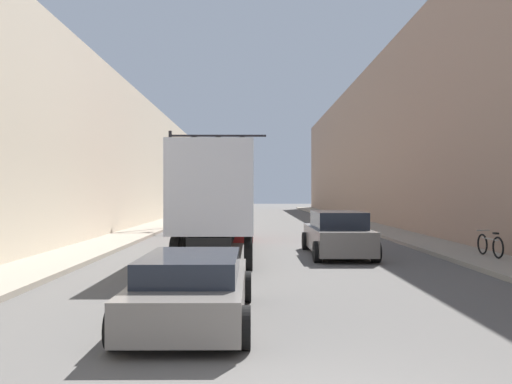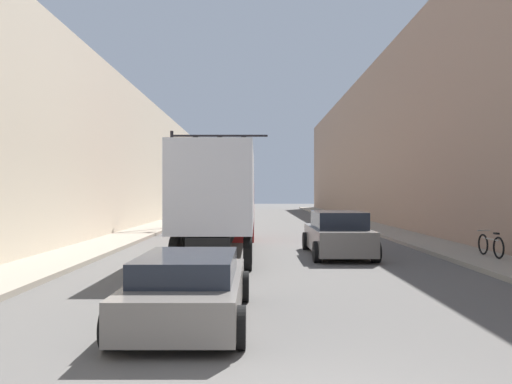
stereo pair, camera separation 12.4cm
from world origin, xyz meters
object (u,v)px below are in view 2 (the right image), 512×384
(suv_car, at_px, (338,234))
(parked_bicycle, at_px, (492,245))
(sedan_car, at_px, (190,288))
(semi_truck, at_px, (223,197))
(traffic_signal_gantry, at_px, (199,159))

(suv_car, xyz_separation_m, parked_bicycle, (4.90, -1.49, -0.24))
(sedan_car, distance_m, parked_bicycle, 11.96)
(semi_truck, xyz_separation_m, parked_bicycle, (9.19, -2.79, -1.61))
(suv_car, height_order, parked_bicycle, suv_car)
(sedan_car, distance_m, suv_car, 10.18)
(semi_truck, distance_m, traffic_signal_gantry, 11.69)
(traffic_signal_gantry, distance_m, parked_bicycle, 18.52)
(sedan_car, xyz_separation_m, traffic_signal_gantry, (-2.39, 21.84, 3.78))
(traffic_signal_gantry, height_order, parked_bicycle, traffic_signal_gantry)
(sedan_car, height_order, parked_bicycle, sedan_car)
(suv_car, distance_m, parked_bicycle, 5.12)
(semi_truck, relative_size, suv_car, 2.41)
(semi_truck, bearing_deg, sedan_car, -89.31)
(sedan_car, relative_size, parked_bicycle, 2.47)
(semi_truck, xyz_separation_m, traffic_signal_gantry, (-2.26, 11.25, 2.24))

